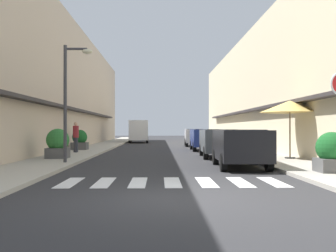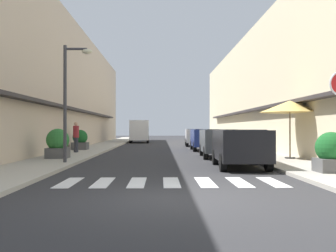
{
  "view_description": "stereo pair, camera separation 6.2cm",
  "coord_description": "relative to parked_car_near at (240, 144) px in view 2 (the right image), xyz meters",
  "views": [
    {
      "loc": [
        -0.36,
        -8.66,
        1.51
      ],
      "look_at": [
        0.07,
        11.61,
        1.64
      ],
      "focal_mm": 43.29,
      "sensor_mm": 36.0,
      "label": 1
    },
    {
      "loc": [
        -0.3,
        -8.66,
        1.51
      ],
      "look_at": [
        0.07,
        11.61,
        1.64
      ],
      "focal_mm": 43.29,
      "sensor_mm": 36.0,
      "label": 2
    }
  ],
  "objects": [
    {
      "name": "ground_plane",
      "position": [
        -2.73,
        13.77,
        -0.92
      ],
      "size": [
        112.85,
        112.85,
        0.0
      ],
      "primitive_type": "plane",
      "color": "#2B2B2D"
    },
    {
      "name": "sidewalk_left",
      "position": [
        -7.81,
        13.77,
        -0.86
      ],
      "size": [
        2.59,
        71.82,
        0.12
      ],
      "primitive_type": "cube",
      "color": "#ADA899",
      "rests_on": "ground_plane"
    },
    {
      "name": "sidewalk_right",
      "position": [
        2.35,
        13.77,
        -0.86
      ],
      "size": [
        2.59,
        71.82,
        0.12
      ],
      "primitive_type": "cube",
      "color": "#9E998E",
      "rests_on": "ground_plane"
    },
    {
      "name": "building_row_left",
      "position": [
        -11.6,
        15.34,
        3.68
      ],
      "size": [
        5.5,
        48.17,
        9.2
      ],
      "color": "#C6B299",
      "rests_on": "ground_plane"
    },
    {
      "name": "building_row_right",
      "position": [
        6.14,
        15.34,
        3.52
      ],
      "size": [
        5.5,
        48.17,
        8.89
      ],
      "color": "beige",
      "rests_on": "ground_plane"
    },
    {
      "name": "crosswalk",
      "position": [
        -2.73,
        -4.1,
        -0.92
      ],
      "size": [
        6.15,
        2.2,
        0.01
      ],
      "color": "silver",
      "rests_on": "ground_plane"
    },
    {
      "name": "parked_car_near",
      "position": [
        0.0,
        0.0,
        0.0
      ],
      "size": [
        1.93,
        4.22,
        1.47
      ],
      "color": "black",
      "rests_on": "ground_plane"
    },
    {
      "name": "parked_car_mid",
      "position": [
        -0.0,
        5.52,
        0.0
      ],
      "size": [
        1.92,
        4.34,
        1.47
      ],
      "color": "#4C5156",
      "rests_on": "ground_plane"
    },
    {
      "name": "parked_car_far",
      "position": [
        0.0,
        12.16,
        0.0
      ],
      "size": [
        1.86,
        4.35,
        1.47
      ],
      "color": "navy",
      "rests_on": "ground_plane"
    },
    {
      "name": "parked_car_distant",
      "position": [
        -0.0,
        19.08,
        -0.0
      ],
      "size": [
        1.92,
        3.99,
        1.47
      ],
      "color": "silver",
      "rests_on": "ground_plane"
    },
    {
      "name": "delivery_van",
      "position": [
        -5.31,
        27.96,
        0.48
      ],
      "size": [
        2.16,
        5.47,
        2.37
      ],
      "color": "silver",
      "rests_on": "ground_plane"
    },
    {
      "name": "street_lamp",
      "position": [
        -6.76,
        1.31,
        2.18
      ],
      "size": [
        1.19,
        0.28,
        4.82
      ],
      "color": "#38383D",
      "rests_on": "sidewalk_left"
    },
    {
      "name": "cafe_umbrella",
      "position": [
        2.98,
        3.26,
        1.6
      ],
      "size": [
        2.79,
        2.79,
        2.69
      ],
      "color": "#262626",
      "rests_on": "sidewalk_right"
    },
    {
      "name": "planter_corner",
      "position": [
        2.42,
        -2.6,
        -0.17
      ],
      "size": [
        1.0,
        1.0,
        1.28
      ],
      "color": "#4C4C4C",
      "rests_on": "sidewalk_right"
    },
    {
      "name": "planter_midblock",
      "position": [
        -7.86,
        3.65,
        -0.12
      ],
      "size": [
        1.06,
        1.06,
        1.39
      ],
      "color": "#4C4C4C",
      "rests_on": "sidewalk_left"
    },
    {
      "name": "planter_far",
      "position": [
        -8.33,
        11.31,
        -0.18
      ],
      "size": [
        1.01,
        1.01,
        1.31
      ],
      "color": "#4C4C4C",
      "rests_on": "sidewalk_left"
    },
    {
      "name": "pedestrian_walking_near",
      "position": [
        -7.97,
        8.31,
        0.14
      ],
      "size": [
        0.34,
        0.34,
        1.78
      ],
      "rotation": [
        0.0,
        0.0,
        1.69
      ],
      "color": "#282B33",
      "rests_on": "sidewalk_left"
    }
  ]
}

